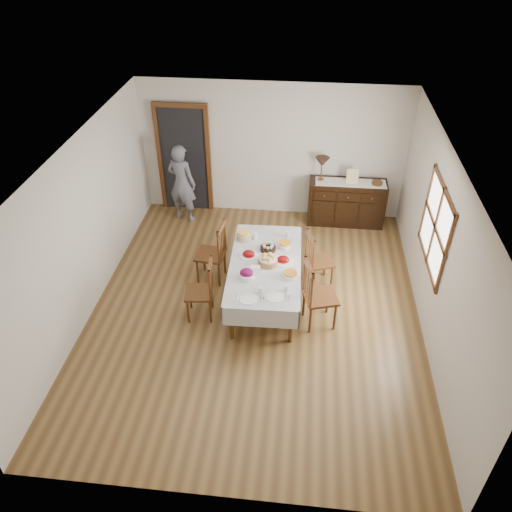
# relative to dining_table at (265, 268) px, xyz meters

# --- Properties ---
(ground) EXTENTS (6.00, 6.00, 0.00)m
(ground) POSITION_rel_dining_table_xyz_m (-0.12, -0.25, -0.63)
(ground) COLOR brown
(room_shell) EXTENTS (5.02, 6.02, 2.65)m
(room_shell) POSITION_rel_dining_table_xyz_m (-0.27, 0.17, 1.01)
(room_shell) COLOR silver
(room_shell) RESTS_ON ground
(dining_table) EXTENTS (1.13, 2.13, 0.72)m
(dining_table) POSITION_rel_dining_table_xyz_m (0.00, 0.00, 0.00)
(dining_table) COLOR silver
(dining_table) RESTS_ON ground
(chair_left_near) EXTENTS (0.45, 0.45, 0.99)m
(chair_left_near) POSITION_rel_dining_table_xyz_m (-0.89, -0.45, -0.13)
(chair_left_near) COLOR #4C2A12
(chair_left_near) RESTS_ON ground
(chair_left_far) EXTENTS (0.49, 0.49, 1.08)m
(chair_left_far) POSITION_rel_dining_table_xyz_m (-0.88, 0.45, -0.09)
(chair_left_far) COLOR #4C2A12
(chair_left_far) RESTS_ON ground
(chair_right_near) EXTENTS (0.57, 0.57, 1.10)m
(chair_right_near) POSITION_rel_dining_table_xyz_m (0.79, -0.44, -0.08)
(chair_right_near) COLOR #4C2A12
(chair_right_near) RESTS_ON ground
(chair_right_far) EXTENTS (0.51, 0.51, 0.97)m
(chair_right_far) POSITION_rel_dining_table_xyz_m (0.79, 0.50, -0.14)
(chair_right_far) COLOR #4C2A12
(chair_right_far) RESTS_ON ground
(sideboard) EXTENTS (1.45, 0.53, 0.87)m
(sideboard) POSITION_rel_dining_table_xyz_m (1.33, 2.47, -0.20)
(sideboard) COLOR black
(sideboard) RESTS_ON ground
(person) EXTENTS (0.59, 0.47, 1.65)m
(person) POSITION_rel_dining_table_xyz_m (-1.80, 2.27, 0.19)
(person) COLOR slate
(person) RESTS_ON ground
(bread_basket) EXTENTS (0.29, 0.29, 0.17)m
(bread_basket) POSITION_rel_dining_table_xyz_m (0.04, -0.02, 0.16)
(bread_basket) COLOR #8D5C39
(bread_basket) RESTS_ON dining_table
(egg_basket) EXTENTS (0.25, 0.25, 0.11)m
(egg_basket) POSITION_rel_dining_table_xyz_m (0.01, 0.34, 0.13)
(egg_basket) COLOR black
(egg_basket) RESTS_ON dining_table
(ham_platter_a) EXTENTS (0.28, 0.28, 0.11)m
(ham_platter_a) POSITION_rel_dining_table_xyz_m (-0.27, 0.15, 0.12)
(ham_platter_a) COLOR white
(ham_platter_a) RESTS_ON dining_table
(ham_platter_b) EXTENTS (0.31, 0.31, 0.11)m
(ham_platter_b) POSITION_rel_dining_table_xyz_m (0.27, 0.07, 0.12)
(ham_platter_b) COLOR white
(ham_platter_b) RESTS_ON dining_table
(beet_bowl) EXTENTS (0.23, 0.23, 0.15)m
(beet_bowl) POSITION_rel_dining_table_xyz_m (-0.23, -0.38, 0.15)
(beet_bowl) COLOR white
(beet_bowl) RESTS_ON dining_table
(carrot_bowl) EXTENTS (0.21, 0.21, 0.10)m
(carrot_bowl) POSITION_rel_dining_table_xyz_m (0.26, 0.45, 0.13)
(carrot_bowl) COLOR white
(carrot_bowl) RESTS_ON dining_table
(pineapple_bowl) EXTENTS (0.24, 0.24, 0.14)m
(pineapple_bowl) POSITION_rel_dining_table_xyz_m (-0.40, 0.61, 0.15)
(pineapple_bowl) COLOR tan
(pineapple_bowl) RESTS_ON dining_table
(casserole_dish) EXTENTS (0.24, 0.24, 0.08)m
(casserole_dish) POSITION_rel_dining_table_xyz_m (0.39, -0.28, 0.13)
(casserole_dish) COLOR white
(casserole_dish) RESTS_ON dining_table
(butter_dish) EXTENTS (0.14, 0.09, 0.07)m
(butter_dish) POSITION_rel_dining_table_xyz_m (-0.13, -0.20, 0.12)
(butter_dish) COLOR white
(butter_dish) RESTS_ON dining_table
(setting_left) EXTENTS (0.42, 0.31, 0.10)m
(setting_left) POSITION_rel_dining_table_xyz_m (-0.11, -0.80, 0.11)
(setting_left) COLOR white
(setting_left) RESTS_ON dining_table
(setting_right) EXTENTS (0.42, 0.31, 0.10)m
(setting_right) POSITION_rel_dining_table_xyz_m (0.25, -0.72, 0.11)
(setting_right) COLOR white
(setting_right) RESTS_ON dining_table
(glass_far_a) EXTENTS (0.07, 0.07, 0.11)m
(glass_far_a) POSITION_rel_dining_table_xyz_m (-0.22, 0.63, 0.14)
(glass_far_a) COLOR white
(glass_far_a) RESTS_ON dining_table
(glass_far_b) EXTENTS (0.06, 0.06, 0.10)m
(glass_far_b) POSITION_rel_dining_table_xyz_m (0.29, 0.74, 0.14)
(glass_far_b) COLOR white
(glass_far_b) RESTS_ON dining_table
(runner) EXTENTS (1.30, 0.35, 0.01)m
(runner) POSITION_rel_dining_table_xyz_m (1.37, 2.45, 0.24)
(runner) COLOR white
(runner) RESTS_ON sideboard
(table_lamp) EXTENTS (0.26, 0.26, 0.46)m
(table_lamp) POSITION_rel_dining_table_xyz_m (0.81, 2.50, 0.59)
(table_lamp) COLOR brown
(table_lamp) RESTS_ON sideboard
(picture_frame) EXTENTS (0.22, 0.08, 0.28)m
(picture_frame) POSITION_rel_dining_table_xyz_m (1.39, 2.43, 0.38)
(picture_frame) COLOR beige
(picture_frame) RESTS_ON sideboard
(deco_bowl) EXTENTS (0.20, 0.20, 0.06)m
(deco_bowl) POSITION_rel_dining_table_xyz_m (1.85, 2.43, 0.27)
(deco_bowl) COLOR #4C2A12
(deco_bowl) RESTS_ON sideboard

